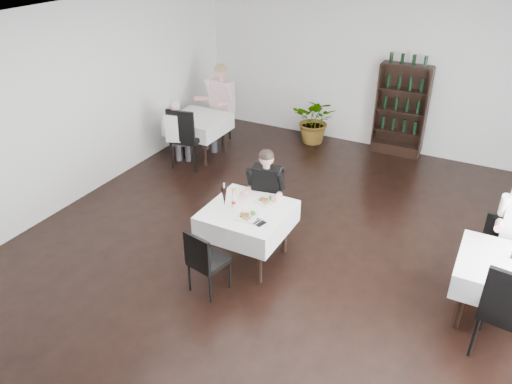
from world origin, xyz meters
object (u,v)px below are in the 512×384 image
(main_table, at_px, (248,219))
(potted_tree, at_px, (315,120))
(wine_shelf, at_px, (401,111))
(diner_main, at_px, (265,190))

(main_table, xyz_separation_m, potted_tree, (-0.68, 4.08, -0.15))
(main_table, relative_size, potted_tree, 1.09)
(wine_shelf, distance_m, potted_tree, 1.64)
(potted_tree, distance_m, diner_main, 3.65)
(potted_tree, bearing_deg, wine_shelf, 8.40)
(main_table, distance_m, potted_tree, 4.14)
(wine_shelf, height_order, potted_tree, wine_shelf)
(main_table, distance_m, diner_main, 0.54)
(wine_shelf, height_order, diner_main, wine_shelf)
(potted_tree, bearing_deg, diner_main, -79.34)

